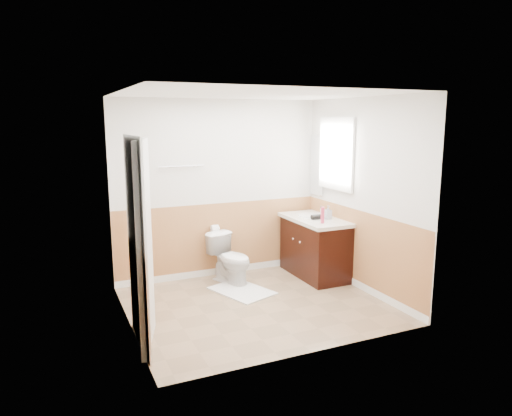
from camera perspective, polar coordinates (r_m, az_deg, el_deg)
name	(u,v)px	position (r m, az deg, el deg)	size (l,w,h in m)	color
floor	(257,305)	(5.86, 0.11, -11.61)	(3.00, 3.00, 0.00)	#8C7051
ceiling	(257,94)	(5.43, 0.12, 13.60)	(3.00, 3.00, 0.00)	white
wall_back	(219,189)	(6.70, -4.47, 2.29)	(3.00, 3.00, 0.00)	silver
wall_front	(315,227)	(4.38, 7.14, -2.24)	(3.00, 3.00, 0.00)	silver
wall_left	(126,214)	(5.09, -15.46, -0.74)	(3.00, 3.00, 0.00)	silver
wall_right	(362,195)	(6.27, 12.71, 1.48)	(3.00, 3.00, 0.00)	silver
wainscot_back	(220,241)	(6.84, -4.34, -3.95)	(3.00, 3.00, 0.00)	#B77E49
wainscot_front	(313,303)	(4.62, 6.84, -11.32)	(3.00, 3.00, 0.00)	#B77E49
wainscot_left	(130,283)	(5.29, -14.93, -8.72)	(2.60, 2.60, 0.00)	#B77E49
wainscot_right	(359,251)	(6.42, 12.36, -5.14)	(2.60, 2.60, 0.00)	#B77E49
toilet	(231,259)	(6.52, -3.05, -6.13)	(0.38, 0.66, 0.68)	white
bath_mat	(242,291)	(6.28, -1.71, -9.96)	(0.55, 0.80, 0.02)	white
vanity_cabinet	(315,249)	(6.83, 7.12, -4.88)	(0.55, 1.10, 0.80)	black
vanity_knob_left	(300,242)	(6.56, 5.35, -4.14)	(0.03, 0.03, 0.03)	silver
vanity_knob_right	(293,239)	(6.73, 4.51, -3.75)	(0.03, 0.03, 0.03)	silver
countertop	(315,220)	(6.73, 7.13, -1.40)	(0.60, 1.15, 0.05)	white
sink_basin	(310,215)	(6.85, 6.55, -0.87)	(0.36, 0.36, 0.02)	white
faucet	(321,210)	(6.93, 7.85, -0.26)	(0.02, 0.02, 0.14)	silver
lotion_bottle	(323,215)	(6.37, 8.03, -0.86)	(0.05, 0.05, 0.22)	#C73351
soap_dispenser	(328,212)	(6.66, 8.68, -0.51)	(0.08, 0.09, 0.19)	#959BA8
hair_dryer_body	(316,217)	(6.62, 7.25, -1.08)	(0.07, 0.07, 0.14)	black
hair_dryer_handle	(314,219)	(6.62, 6.96, -1.33)	(0.03, 0.03, 0.07)	black
mirror_panel	(317,165)	(7.12, 7.35, 5.16)	(0.02, 0.35, 0.90)	silver
window_frame	(336,154)	(6.67, 9.65, 6.46)	(0.04, 0.80, 1.00)	white
window_glass	(337,154)	(6.68, 9.76, 6.46)	(0.01, 0.70, 0.90)	white
door	(145,245)	(4.73, -13.27, -4.37)	(0.05, 0.80, 2.04)	white
door_frame	(137,245)	(4.71, -14.18, -4.33)	(0.02, 0.92, 2.10)	white
door_knob	(145,243)	(5.07, -13.29, -4.17)	(0.06, 0.06, 0.06)	silver
towel_bar	(181,166)	(6.45, -8.98, 5.00)	(0.02, 0.02, 0.62)	silver
tp_holder_bar	(215,229)	(6.70, -4.99, -2.50)	(0.02, 0.02, 0.14)	silver
tp_roll	(215,229)	(6.70, -4.99, -2.50)	(0.11, 0.11, 0.10)	white
tp_sheet	(215,236)	(6.73, -4.98, -3.41)	(0.10, 0.01, 0.16)	white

